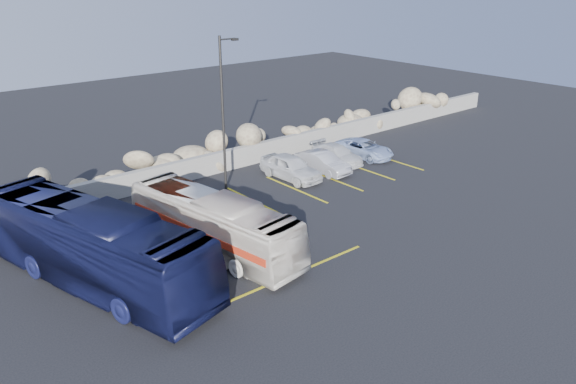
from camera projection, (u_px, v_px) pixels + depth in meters
ground at (309, 271)px, 21.96m from camera, size 90.00×90.00×0.00m
seawall at (161, 176)px, 30.29m from camera, size 60.00×0.40×1.20m
riprap_pile at (150, 158)px, 30.89m from camera, size 54.00×2.80×2.60m
parking_lines at (304, 200)px, 28.70m from camera, size 18.16×9.36×0.01m
lamppost at (224, 110)px, 28.67m from camera, size 1.14×0.18×8.00m
vintage_bus at (213, 223)px, 23.14m from camera, size 3.32×9.01×2.45m
tour_coach at (92, 245)px, 20.63m from camera, size 5.34×11.37×3.09m
car_a at (291, 167)px, 31.42m from camera, size 1.77×4.08×1.37m
car_b at (323, 162)px, 32.47m from camera, size 1.43×3.67×1.19m
car_c at (337, 154)px, 34.15m from camera, size 1.54×3.68×1.06m
car_d at (364, 149)px, 35.15m from camera, size 2.15×4.06×1.09m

